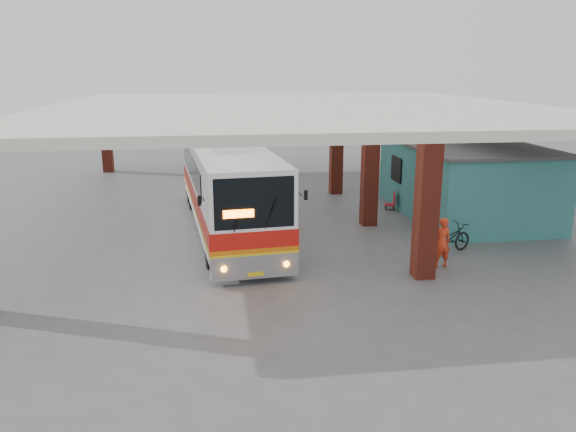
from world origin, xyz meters
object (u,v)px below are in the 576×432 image
(coach_bus, at_px, (227,185))
(pedestrian, at_px, (442,242))
(motorcycle, at_px, (449,239))
(red_chair, at_px, (392,202))

(coach_bus, distance_m, pedestrian, 8.53)
(motorcycle, height_order, pedestrian, pedestrian)
(motorcycle, relative_size, pedestrian, 1.21)
(red_chair, bearing_deg, pedestrian, -82.94)
(coach_bus, xyz_separation_m, pedestrian, (6.59, -5.33, -0.98))
(coach_bus, relative_size, pedestrian, 7.72)
(pedestrian, bearing_deg, coach_bus, -41.97)
(coach_bus, relative_size, motorcycle, 6.37)
(motorcycle, xyz_separation_m, pedestrian, (-0.80, -1.26, 0.30))
(coach_bus, bearing_deg, pedestrian, -44.38)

